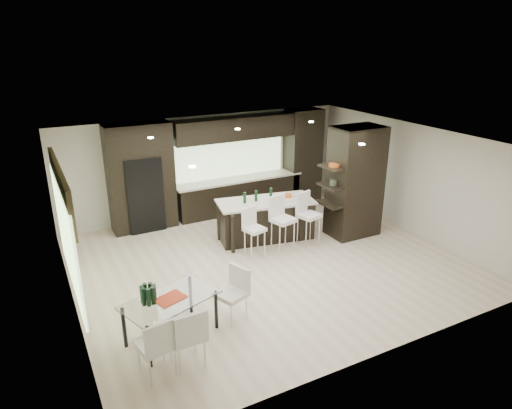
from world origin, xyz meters
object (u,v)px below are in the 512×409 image
chair_near (187,338)px  chair_far (156,348)px  bench (281,215)px  stool_right (309,225)px  chair_end (231,297)px  dining_table (172,318)px  kitchen_island (265,219)px  floor_vase (341,209)px  stool_mid (283,230)px  stool_left (255,238)px

chair_near → chair_far: 0.47m
bench → stool_right: bearing=-78.5°
stool_right → chair_end: bearing=-161.0°
dining_table → chair_far: chair_far is taller
kitchen_island → stool_right: stool_right is taller
kitchen_island → stool_right: bearing=-38.6°
chair_near → stool_right: bearing=32.6°
floor_vase → stool_right: bearing=-171.8°
stool_mid → dining_table: (-3.25, -1.93, -0.17)m
bench → chair_far: (-4.50, -4.11, 0.23)m
bench → stool_mid: bearing=-104.2°
stool_left → floor_vase: 2.46m
stool_right → chair_far: bearing=-163.6°
stool_mid → chair_far: bearing=-157.8°
floor_vase → chair_near: size_ratio=1.42×
bench → chair_far: size_ratio=1.31×
stool_mid → dining_table: 3.78m
stool_mid → dining_table: bearing=-162.8°
bench → floor_vase: (0.96, -1.27, 0.43)m
kitchen_island → floor_vase: bearing=-10.4°
stool_left → chair_near: (-2.54, -2.72, 0.01)m
stool_mid → floor_vase: floor_vase is taller
chair_near → dining_table: bearing=88.3°
floor_vase → chair_far: (-5.46, -2.84, -0.20)m
kitchen_island → bench: size_ratio=1.89×
bench → chair_end: bearing=-116.8°
dining_table → stool_mid: bearing=11.7°
stool_left → floor_vase: size_ratio=0.69×
stool_right → chair_end: stool_right is taller
stool_right → chair_end: (-2.89, -1.94, -0.07)m
floor_vase → chair_end: floor_vase is taller
stool_left → bench: bearing=28.5°
stool_left → stool_right: 1.41m
stool_mid → chair_near: (-3.25, -2.69, -0.06)m
kitchen_island → chair_near: 4.78m
chair_far → chair_end: bearing=16.3°
stool_mid → chair_near: stool_mid is taller
floor_vase → bench: bearing=127.1°
stool_mid → chair_near: 4.21m
stool_left → stool_mid: (0.71, -0.03, 0.07)m
floor_vase → chair_far: size_ratio=1.44×
floor_vase → dining_table: floor_vase is taller
chair_end → chair_near: bearing=104.3°
kitchen_island → chair_near: kitchen_island is taller
bench → chair_end: size_ratio=1.37×
kitchen_island → stool_left: kitchen_island is taller
bench → floor_vase: size_ratio=0.91×
bench → chair_near: (-4.03, -4.11, 0.23)m
bench → floor_vase: 1.65m
stool_left → chair_far: chair_far is taller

